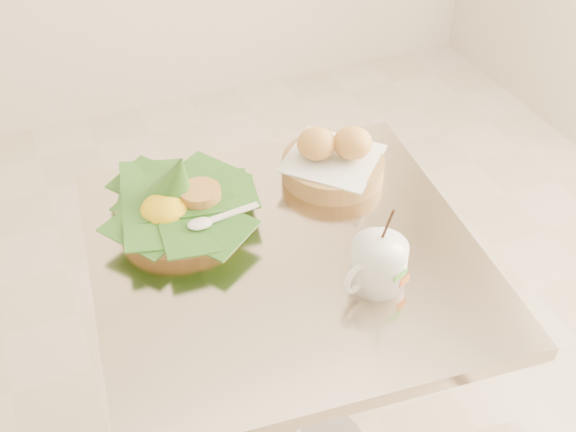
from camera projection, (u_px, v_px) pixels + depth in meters
name	position (u px, v px, depth m)	size (l,w,h in m)	color
cafe_table	(285.00, 331.00, 1.47)	(0.76, 0.76, 0.75)	gray
rice_basket	(179.00, 203.00, 1.37)	(0.30, 0.30, 0.15)	tan
bread_basket	(333.00, 160.00, 1.48)	(0.25, 0.25, 0.11)	tan
coffee_mug	(377.00, 264.00, 1.24)	(0.13, 0.10, 0.17)	white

